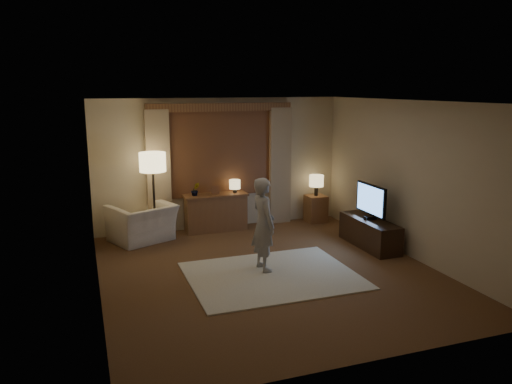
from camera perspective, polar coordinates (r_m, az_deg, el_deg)
name	(u,v)px	position (r m, az deg, el deg)	size (l,w,h in m)	color
room	(258,182)	(7.90, 0.25, 1.19)	(5.04, 5.54, 2.64)	brown
rug	(272,275)	(7.65, 1.84, -9.51)	(2.50, 2.00, 0.02)	#EDE5C7
sideboard	(216,213)	(9.93, -4.62, -2.44)	(1.20, 0.40, 0.70)	brown
picture_frame	(215,191)	(9.83, -4.66, 0.11)	(0.16, 0.02, 0.20)	brown
plant	(195,190)	(9.72, -6.95, 0.23)	(0.17, 0.13, 0.30)	#999999
table_lamp_sideboard	(235,185)	(9.91, -2.44, 0.82)	(0.22, 0.22, 0.30)	black
floor_lamp	(153,167)	(9.26, -11.72, 2.82)	(0.48, 0.48, 1.65)	black
armchair	(142,223)	(9.45, -12.88, -3.48)	(1.06, 0.93, 0.69)	beige
side_table	(316,209)	(10.64, 6.84, -1.89)	(0.40, 0.40, 0.56)	brown
table_lamp_side	(316,181)	(10.52, 6.92, 1.22)	(0.30, 0.30, 0.44)	black
tv_stand	(369,233)	(9.16, 12.84, -4.58)	(0.45, 1.40, 0.50)	black
tv	(371,200)	(9.02, 13.01, -0.93)	(0.21, 0.87, 0.63)	black
person	(263,224)	(7.65, 0.86, -3.70)	(0.53, 0.35, 1.45)	#A9A29C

